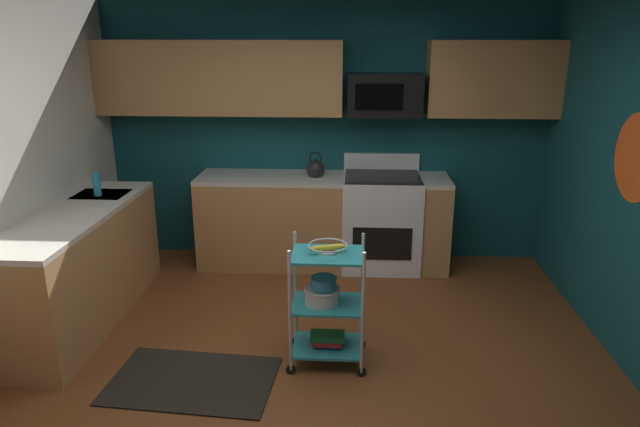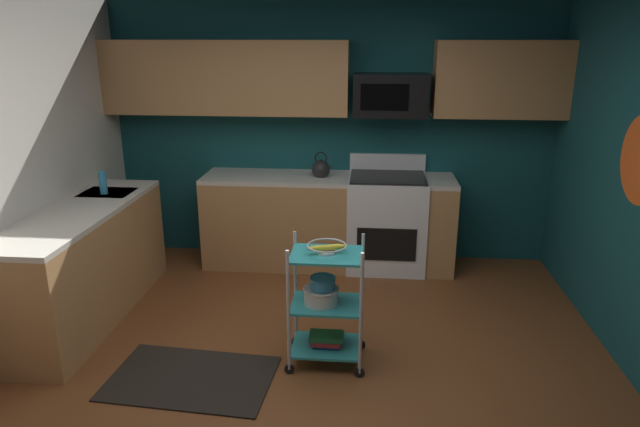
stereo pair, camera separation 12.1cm
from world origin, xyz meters
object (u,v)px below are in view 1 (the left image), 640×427
Objects in this scene: fruit_bowl at (328,247)px; dish_soap_bottle at (97,184)px; rolling_cart at (328,304)px; oven_range at (381,220)px; mixing_bowl_large at (322,295)px; book_stack at (327,339)px; microwave at (385,95)px; mixing_bowl_small at (324,282)px; kettle at (316,169)px.

fruit_bowl is 1.36× the size of dish_soap_bottle.
fruit_bowl is at bearing 0.00° from rolling_cart.
oven_range is 1.92m from fruit_bowl.
book_stack is at bearing 0.00° from mixing_bowl_large.
book_stack is (-0.45, -1.92, -1.52)m from microwave.
oven_range is 1.89m from mixing_bowl_small.
dish_soap_bottle is at bearing 153.12° from mixing_bowl_small.
kettle is (-0.17, 1.82, 0.38)m from mixing_bowl_small.
oven_range is 4.17× the size of kettle.
mixing_bowl_small is (0.01, -0.00, 0.10)m from mixing_bowl_large.
mixing_bowl_small is (-0.03, -0.00, -0.26)m from fruit_bowl.
mixing_bowl_small is 0.75× the size of book_stack.
dish_soap_bottle is (-2.48, -0.91, -0.68)m from microwave.
fruit_bowl reaches higher than mixing_bowl_small.
microwave is 3.85× the size of mixing_bowl_small.
microwave is at bearing 90.26° from oven_range.
rolling_cart is at bearing -116.57° from book_stack.
microwave reaches higher than rolling_cart.
fruit_bowl is 0.70m from book_stack.
mixing_bowl_small is (-0.48, -1.93, -1.08)m from microwave.
mixing_bowl_small is 2.28m from dish_soap_bottle.
rolling_cart is at bearing -83.68° from kettle.
oven_range is at bearing 17.98° from dish_soap_bottle.
rolling_cart is 2.34m from dish_soap_bottle.
rolling_cart reaches higher than mixing_bowl_small.
book_stack is 2.42m from dish_soap_bottle.
rolling_cart is at bearing -26.49° from dish_soap_bottle.
mixing_bowl_small is (-0.48, -1.82, 0.14)m from oven_range.
oven_range is at bearing -89.74° from microwave.
book_stack is at bearing -26.49° from dish_soap_bottle.
book_stack is (0.00, 0.00, -0.28)m from rolling_cart.
kettle reaches higher than mixing_bowl_small.
microwave is at bearing 75.76° from mixing_bowl_large.
dish_soap_bottle is (-2.03, 1.01, 0.84)m from book_stack.
rolling_cart is at bearing 0.00° from fruit_bowl.
mixing_bowl_large is at bearing 159.96° from mixing_bowl_small.
mixing_bowl_small reaches higher than book_stack.
book_stack is (0.04, 0.00, -0.34)m from mixing_bowl_large.
mixing_bowl_small is at bearing -84.53° from kettle.
fruit_bowl is (0.00, 0.00, 0.42)m from rolling_cart.
mixing_bowl_large is at bearing -180.00° from book_stack.
microwave is 2.14m from fruit_bowl.
dish_soap_bottle reaches higher than book_stack.
microwave is 2.87× the size of book_stack.
fruit_bowl is at bearing -83.68° from kettle.
oven_range is 1.57× the size of microwave.
oven_range reaches higher than book_stack.
fruit_bowl is at bearing -116.57° from book_stack.
microwave is 0.77× the size of rolling_cart.
book_stack is (-0.45, -1.82, -0.30)m from oven_range.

